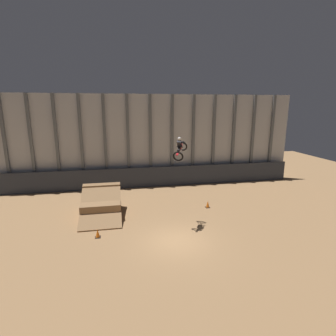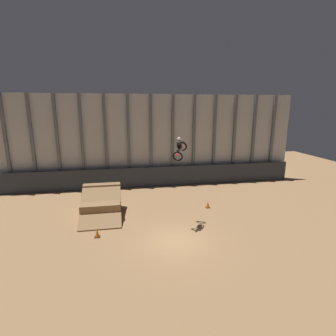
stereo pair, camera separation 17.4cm
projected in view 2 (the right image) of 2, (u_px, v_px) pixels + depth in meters
ground_plane at (175, 241)px, 16.74m from camera, size 60.00×60.00×0.00m
arena_back_wall at (151, 141)px, 27.83m from camera, size 32.00×0.40×9.68m
lower_barrier at (152, 177)px, 27.98m from camera, size 31.36×0.20×2.14m
dirt_ramp at (102, 204)px, 20.91m from camera, size 3.03×4.48×2.27m
rider_bike_solo at (180, 148)px, 17.98m from camera, size 1.39×1.86×1.66m
traffic_cone_near_ramp at (208, 205)px, 22.24m from camera, size 0.36×0.36×0.58m
traffic_cone_arena_edge at (97, 233)px, 17.20m from camera, size 0.36×0.36×0.58m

